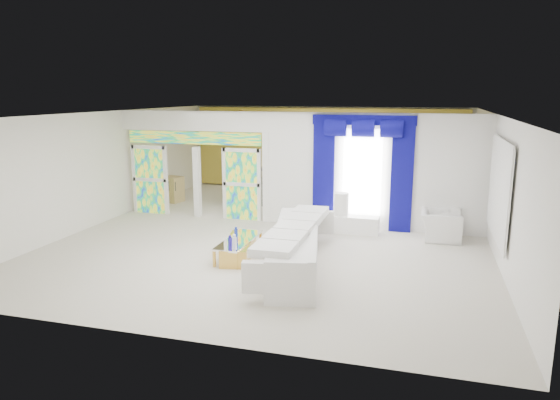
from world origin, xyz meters
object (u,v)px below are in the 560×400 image
(armchair, at_px, (441,225))
(grand_piano, at_px, (262,185))
(console_table, at_px, (353,224))
(coffee_table, at_px, (239,248))
(white_sofa, at_px, (296,249))

(armchair, xyz_separation_m, grand_piano, (-5.65, 3.36, 0.12))
(console_table, bearing_deg, grand_piano, 136.06)
(console_table, distance_m, grand_piano, 4.88)
(grand_piano, bearing_deg, coffee_table, -57.04)
(white_sofa, height_order, grand_piano, grand_piano)
(white_sofa, distance_m, armchair, 4.11)
(coffee_table, height_order, console_table, console_table)
(armchair, distance_m, grand_piano, 6.57)
(armchair, height_order, grand_piano, grand_piano)
(armchair, bearing_deg, console_table, 91.10)
(white_sofa, xyz_separation_m, grand_piano, (-2.74, 6.28, 0.08))
(console_table, height_order, grand_piano, grand_piano)
(armchair, bearing_deg, coffee_table, 122.22)
(coffee_table, bearing_deg, grand_piano, 103.13)
(white_sofa, bearing_deg, armchair, 33.97)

